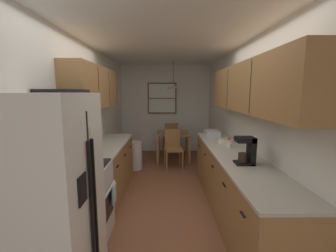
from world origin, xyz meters
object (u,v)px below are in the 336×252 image
Objects in this scene: trash_bin at (135,156)px; storage_canister at (94,148)px; dining_table at (173,137)px; dining_chair_near at (173,147)px; coffee_maker at (247,150)px; mug_by_coffeemaker at (229,145)px; microwave_over_range at (65,103)px; refrigerator at (49,200)px; fruit_bowl at (226,141)px; stove_range at (81,202)px; dish_rack at (212,133)px; dining_chair_far at (171,136)px.

storage_canister is (-0.30, -1.90, 0.67)m from trash_bin.
storage_canister reaches higher than dining_table.
coffee_maker is (0.81, -2.46, 0.57)m from dining_chair_near.
storage_canister is 2.05m from mug_by_coffeemaker.
coffee_maker is at bearing 3.22° from microwave_over_range.
refrigerator is 6.53× the size of fruit_bowl.
coffee_maker reaches higher than storage_canister.
coffee_maker is at bearing -71.67° from dining_chair_near.
dining_chair_near is at bearing -91.72° from dining_table.
fruit_bowl reaches higher than dining_chair_near.
fruit_bowl is (2.15, 1.26, -0.71)m from microwave_over_range.
refrigerator is 3.27m from trash_bin.
stove_range reaches higher than dining_chair_near.
stove_range is 1.22× the size of dining_chair_near.
stove_range reaches higher than mug_by_coffeemaker.
refrigerator reaches higher than mug_by_coffeemaker.
storage_canister reaches higher than dish_rack.
fruit_bowl is at bearing -66.25° from dining_table.
refrigerator is 0.85m from stove_range.
coffee_maker reaches higher than fruit_bowl.
refrigerator is 3.28m from dish_rack.
coffee_maker is (0.80, -3.06, 0.47)m from dining_table.
dish_rack is (0.75, -1.26, 0.34)m from dining_table.
dish_rack is at bearing -59.16° from dining_table.
storage_canister is (-1.20, -2.60, 0.38)m from dining_table.
trash_bin is 2.22m from fruit_bowl.
trash_bin is at bearing 81.03° from storage_canister.
dining_chair_near is (1.18, 2.57, 0.03)m from stove_range.
dining_table is 1.50m from dish_rack.
dining_chair_near is 2.38m from storage_canister.
dining_table is 2.47× the size of dish_rack.
microwave_over_range is at bearing -99.37° from trash_bin.
dining_chair_far reaches higher than dining_table.
stove_range is 0.77m from storage_canister.
mug_by_coffeemaker is (0.83, -1.64, 0.44)m from dining_chair_near.
dish_rack is at bearing 43.00° from microwave_over_range.
microwave_over_range is at bearing -116.66° from dining_chair_near.
storage_canister is at bearing -161.47° from fruit_bowl.
refrigerator is at bearing -108.95° from dining_chair_near.
dining_chair_near and dining_chair_far have the same top height.
stove_range is 1.18m from microwave_over_range.
dining_table is at bearing 73.55° from refrigerator.
stove_range is at bearing -106.98° from dining_chair_far.
stove_range reaches higher than fruit_bowl.
dish_rack reaches higher than mug_by_coffeemaker.
dish_rack is at bearing -40.39° from dining_chair_near.
mug_by_coffeemaker reaches higher than dining_chair_near.
dining_chair_near is 1.10m from dish_rack.
microwave_over_range reaches higher than storage_canister.
fruit_bowl is (0.86, -1.32, 0.44)m from dining_chair_near.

